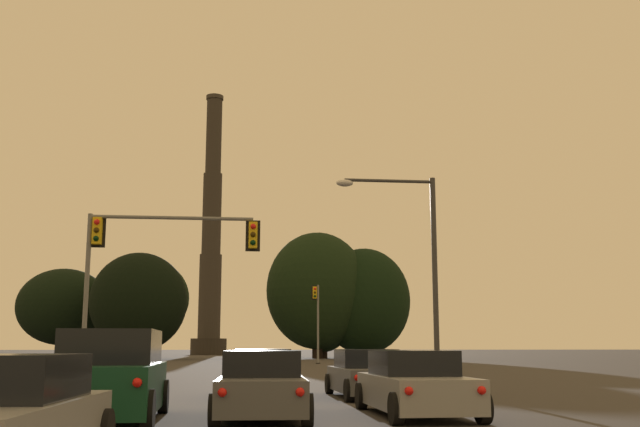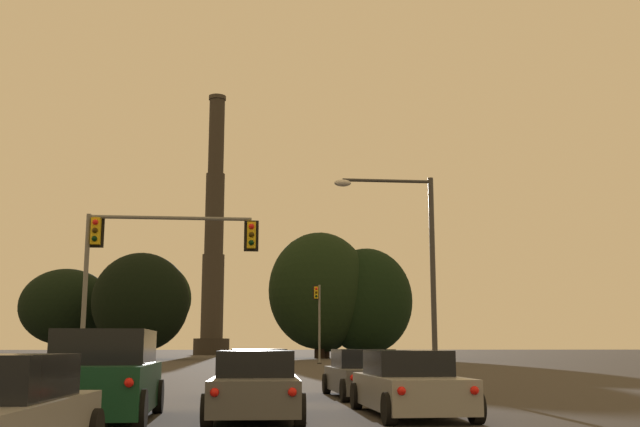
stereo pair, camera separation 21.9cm
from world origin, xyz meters
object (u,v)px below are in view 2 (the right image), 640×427
at_px(suv_left_lane_second, 105,377).
at_px(street_lamp, 415,254).
at_px(hatchback_center_lane_front, 257,375).
at_px(sedan_center_lane_second, 255,386).
at_px(traffic_light_far_right, 318,312).
at_px(traffic_light_overhead_left, 144,253).
at_px(sedan_right_lane_front, 363,375).
at_px(smokestack, 214,250).
at_px(sedan_right_lane_second, 409,385).

relative_size(suv_left_lane_second, street_lamp, 0.64).
bearing_deg(hatchback_center_lane_front, sedan_center_lane_second, -93.52).
xyz_separation_m(suv_left_lane_second, traffic_light_far_right, (9.42, 48.91, 3.52)).
relative_size(traffic_light_far_right, traffic_light_overhead_left, 1.00).
bearing_deg(suv_left_lane_second, traffic_light_overhead_left, 93.03).
xyz_separation_m(hatchback_center_lane_front, sedan_center_lane_second, (-0.18, -6.24, 0.00)).
xyz_separation_m(sedan_right_lane_front, traffic_light_overhead_left, (-7.51, 6.62, 4.42)).
height_order(suv_left_lane_second, street_lamp, street_lamp).
height_order(street_lamp, smokestack, smokestack).
bearing_deg(hatchback_center_lane_front, traffic_light_far_right, 79.82).
distance_m(hatchback_center_lane_front, suv_left_lane_second, 7.51).
relative_size(sedan_center_lane_second, traffic_light_far_right, 0.70).
height_order(traffic_light_overhead_left, street_lamp, street_lamp).
distance_m(sedan_center_lane_second, sedan_right_lane_front, 7.04).
height_order(sedan_right_lane_second, traffic_light_far_right, traffic_light_far_right).
xyz_separation_m(hatchback_center_lane_front, suv_left_lane_second, (-3.29, -6.75, 0.23)).
bearing_deg(sedan_center_lane_second, hatchback_center_lane_front, 90.38).
height_order(hatchback_center_lane_front, traffic_light_far_right, traffic_light_far_right).
bearing_deg(street_lamp, traffic_light_far_right, 89.55).
height_order(hatchback_center_lane_front, traffic_light_overhead_left, traffic_light_overhead_left).
bearing_deg(smokestack, sedan_right_lane_front, -85.39).
distance_m(hatchback_center_lane_front, sedan_center_lane_second, 6.24).
xyz_separation_m(street_lamp, smokestack, (-11.28, 103.03, 13.10)).
relative_size(hatchback_center_lane_front, sedan_right_lane_front, 0.88).
distance_m(traffic_light_far_right, traffic_light_overhead_left, 37.09).
relative_size(sedan_right_lane_second, smokestack, 0.10).
bearing_deg(traffic_light_far_right, traffic_light_overhead_left, -106.35).
distance_m(hatchback_center_lane_front, street_lamp, 8.24).
bearing_deg(sedan_right_lane_front, smokestack, 93.45).
bearing_deg(traffic_light_far_right, hatchback_center_lane_front, -98.28).
bearing_deg(traffic_light_overhead_left, smokestack, 90.65).
bearing_deg(traffic_light_overhead_left, sedan_center_lane_second, -72.13).
bearing_deg(smokestack, sedan_center_lane_second, -87.34).
height_order(suv_left_lane_second, smokestack, smokestack).
xyz_separation_m(sedan_center_lane_second, sedan_right_lane_front, (3.38, 6.18, 0.00)).
bearing_deg(street_lamp, sedan_right_lane_second, -104.36).
bearing_deg(traffic_light_far_right, sedan_right_lane_second, -93.43).
height_order(hatchback_center_lane_front, suv_left_lane_second, suv_left_lane_second).
height_order(sedan_center_lane_second, street_lamp, street_lamp).
bearing_deg(traffic_light_overhead_left, traffic_light_far_right, 73.65).
bearing_deg(sedan_center_lane_second, traffic_light_far_right, 84.56).
bearing_deg(hatchback_center_lane_front, smokestack, 91.01).
distance_m(sedan_center_lane_second, suv_left_lane_second, 3.16).
distance_m(sedan_right_lane_front, street_lamp, 6.42).
bearing_deg(sedan_right_lane_front, sedan_right_lane_second, -90.79).
relative_size(sedan_center_lane_second, sedan_right_lane_second, 1.01).
distance_m(sedan_right_lane_front, sedan_right_lane_second, 6.06).
bearing_deg(sedan_right_lane_second, hatchback_center_lane_front, 116.99).
height_order(hatchback_center_lane_front, sedan_center_lane_second, hatchback_center_lane_front).
bearing_deg(traffic_light_far_right, sedan_right_lane_front, -93.98).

